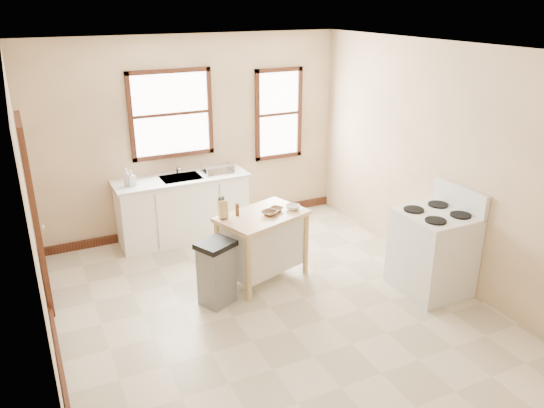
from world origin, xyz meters
The scene contains 23 objects.
floor centered at (0.00, 0.00, 0.00)m, with size 5.00×5.00×0.00m, color beige.
ceiling centered at (0.00, 0.00, 2.80)m, with size 5.00×5.00×0.00m, color white.
wall_back centered at (0.00, 2.50, 1.40)m, with size 4.50×0.04×2.80m, color beige.
wall_left centered at (-2.25, 0.00, 1.40)m, with size 0.04×5.00×2.80m, color beige.
wall_right centered at (2.25, 0.00, 1.40)m, with size 0.04×5.00×2.80m, color beige.
window_main centered at (-0.30, 2.48, 1.75)m, with size 1.17×0.06×1.22m, color #35160E, non-canonical shape.
window_side centered at (1.35, 2.48, 1.60)m, with size 0.77×0.06×1.37m, color #35160E, non-canonical shape.
door_left centered at (-2.21, 1.30, 1.05)m, with size 0.06×0.90×2.10m, color #35160E.
baseboard_back centered at (0.00, 2.47, 0.06)m, with size 4.50×0.04×0.12m, color #35160E.
baseboard_left centered at (-2.22, 0.00, 0.06)m, with size 0.04×5.00×0.12m, color #35160E.
sink_counter centered at (-0.30, 2.20, 0.46)m, with size 1.86×0.62×0.92m, color white, non-canonical shape.
faucet centered at (-0.30, 2.38, 1.03)m, with size 0.03×0.03×0.22m, color silver.
soap_bottle_a centered at (-1.04, 2.18, 1.04)m, with size 0.09×0.09×0.23m, color #B2B2B2.
soap_bottle_b centered at (-0.98, 2.16, 1.02)m, with size 0.09×0.10×0.21m, color #B2B2B2.
dish_rack centered at (0.22, 2.16, 0.97)m, with size 0.43×0.32×0.11m, color silver, non-canonical shape.
kitchen_island centered at (0.22, 0.65, 0.43)m, with size 1.04×0.66×0.85m, color tan, non-canonical shape.
knife_block centered at (-0.24, 0.74, 0.95)m, with size 0.10×0.10×0.20m, color tan, non-canonical shape.
pepper_grinder centered at (-0.07, 0.73, 0.93)m, with size 0.04×0.04×0.15m, color #432712.
bowl_a centered at (0.29, 0.59, 0.87)m, with size 0.19×0.19×0.05m, color brown.
bowl_b centered at (0.41, 0.67, 0.87)m, with size 0.16×0.16×0.04m, color brown.
bowl_c centered at (0.62, 0.63, 0.88)m, with size 0.17×0.17×0.05m, color silver.
trash_bin centered at (-0.49, 0.35, 0.38)m, with size 0.39×0.33×0.76m, color slate, non-canonical shape.
gas_stove centered at (1.88, -0.46, 0.62)m, with size 0.78×0.79×1.24m, color silver, non-canonical shape.
Camera 1 is at (-2.22, -4.61, 3.24)m, focal length 35.00 mm.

